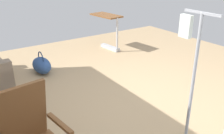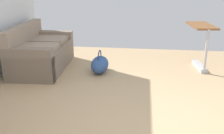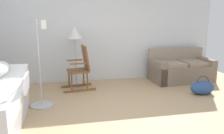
{
  "view_description": "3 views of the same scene",
  "coord_description": "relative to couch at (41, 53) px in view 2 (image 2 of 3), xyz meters",
  "views": [
    {
      "loc": [
        -2.62,
        2.2,
        1.97
      ],
      "look_at": [
        -0.22,
        0.57,
        0.77
      ],
      "focal_mm": 40.04,
      "sensor_mm": 36.0,
      "label": 1
    },
    {
      "loc": [
        -2.62,
        0.01,
        1.69
      ],
      "look_at": [
        0.14,
        0.36,
        0.72
      ],
      "focal_mm": 41.12,
      "sensor_mm": 36.0,
      "label": 2
    },
    {
      "loc": [
        -1.18,
        -3.73,
        1.72
      ],
      "look_at": [
        -0.28,
        0.52,
        0.78
      ],
      "focal_mm": 37.74,
      "sensor_mm": 36.0,
      "label": 3
    }
  ],
  "objects": [
    {
      "name": "overbed_table",
      "position": [
        0.44,
        -3.06,
        0.23
      ],
      "size": [
        0.87,
        0.5,
        0.84
      ],
      "color": "#B2B5BA",
      "rests_on": "ground"
    },
    {
      "name": "couch",
      "position": [
        0.0,
        0.0,
        0.0
      ],
      "size": [
        1.64,
        0.93,
        0.85
      ],
      "color": "#7D6C5C",
      "rests_on": "ground"
    },
    {
      "name": "ground_plane",
      "position": [
        -1.93,
        -1.97,
        -0.31
      ],
      "size": [
        7.3,
        7.3,
        0.0
      ],
      "primitive_type": "plane",
      "color": "tan"
    },
    {
      "name": "duffel_bag",
      "position": [
        -0.08,
        -1.16,
        -0.15
      ],
      "size": [
        0.56,
        0.33,
        0.43
      ],
      "color": "#2D4C84",
      "rests_on": "ground"
    }
  ]
}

